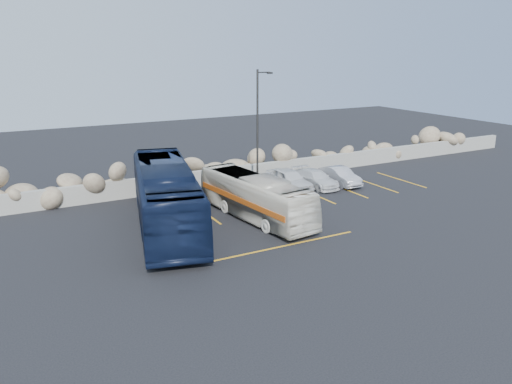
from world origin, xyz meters
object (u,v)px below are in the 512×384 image
tour_coach (166,196)px  car_a (289,180)px  car_b (340,176)px  car_c (316,179)px  lamppost (258,127)px  vintage_bus (255,197)px

tour_coach → car_a: tour_coach is taller
car_b → car_c: car_b is taller
lamppost → tour_coach: (-7.75, -3.94, -2.59)m
vintage_bus → car_c: (6.84, 3.83, -0.66)m
vintage_bus → car_b: vintage_bus is taller
tour_coach → car_a: bearing=31.1°
lamppost → car_a: size_ratio=1.89×
car_c → car_b: bearing=-12.4°
lamppost → car_b: size_ratio=2.16×
vintage_bus → car_b: (8.70, 3.51, -0.63)m
vintage_bus → car_a: (4.78, 4.04, -0.52)m
vintage_bus → car_c: 7.87m
lamppost → car_c: (3.97, -1.08, -3.72)m
car_a → car_c: car_a is taller
car_b → car_a: bearing=174.2°
tour_coach → car_a: 10.19m
vintage_bus → tour_coach: bearing=162.1°
tour_coach → car_b: size_ratio=3.31×
car_a → car_c: (2.06, -0.21, -0.14)m
lamppost → car_c: 5.55m
vintage_bus → car_a: vintage_bus is taller
lamppost → vintage_bus: (-2.87, -4.91, -3.05)m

